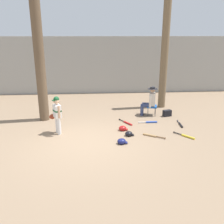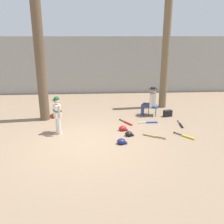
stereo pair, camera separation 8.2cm
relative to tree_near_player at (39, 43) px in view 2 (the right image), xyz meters
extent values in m
plane|color=#897056|center=(1.75, -2.32, -2.92)|extent=(60.00, 60.00, 0.00)
cube|color=#9E9E99|center=(1.75, 4.50, -1.36)|extent=(18.00, 0.36, 3.12)
cylinder|color=brown|center=(0.00, 0.00, 0.24)|extent=(0.38, 0.38, 6.32)
cone|color=brown|center=(0.00, 0.00, -2.92)|extent=(0.57, 0.57, 0.23)
cylinder|color=brown|center=(5.10, 1.41, -0.48)|extent=(0.33, 0.33, 4.88)
cone|color=brown|center=(5.10, 1.41, -2.92)|extent=(0.45, 0.45, 0.20)
cylinder|color=white|center=(0.78, -1.55, -2.63)|extent=(0.12, 0.12, 0.58)
cylinder|color=white|center=(0.70, -1.39, -2.63)|extent=(0.12, 0.12, 0.58)
cube|color=white|center=(0.74, -1.47, -2.12)|extent=(0.32, 0.36, 0.44)
cube|color=#144723|center=(0.74, -1.47, -2.10)|extent=(0.33, 0.37, 0.05)
sphere|color=tan|center=(0.74, -1.47, -1.77)|extent=(0.20, 0.20, 0.20)
sphere|color=#144723|center=(0.74, -1.47, -1.71)|extent=(0.19, 0.19, 0.19)
cube|color=#144723|center=(0.66, -1.51, -1.74)|extent=(0.15, 0.17, 0.02)
cylinder|color=tan|center=(0.83, -1.69, -2.08)|extent=(0.11, 0.11, 0.42)
cylinder|color=tan|center=(0.61, -1.30, -2.20)|extent=(0.11, 0.11, 0.40)
ellipsoid|color=#933823|center=(0.54, -1.31, -2.36)|extent=(0.25, 0.21, 0.18)
cube|color=#194C9E|center=(4.36, 0.22, -2.54)|extent=(0.48, 0.48, 0.06)
cylinder|color=#333338|center=(4.18, 0.11, -2.73)|extent=(0.02, 0.02, 0.38)
cylinder|color=#333338|center=(4.25, 0.40, -2.73)|extent=(0.02, 0.02, 0.38)
cylinder|color=#333338|center=(4.48, 0.05, -2.73)|extent=(0.02, 0.02, 0.38)
cylinder|color=#333338|center=(4.54, 0.34, -2.73)|extent=(0.02, 0.02, 0.38)
cylinder|color=navy|center=(3.95, 0.22, -2.71)|extent=(0.13, 0.13, 0.43)
cylinder|color=navy|center=(4.00, 0.41, -2.71)|extent=(0.13, 0.13, 0.43)
cylinder|color=navy|center=(4.15, 0.17, -2.49)|extent=(0.42, 0.24, 0.15)
cylinder|color=navy|center=(4.19, 0.37, -2.49)|extent=(0.42, 0.24, 0.15)
cube|color=beige|center=(4.36, 0.22, -2.23)|extent=(0.31, 0.40, 0.52)
cylinder|color=beige|center=(4.24, 0.03, -2.29)|extent=(0.11, 0.11, 0.46)
cylinder|color=beige|center=(4.33, 0.46, -2.29)|extent=(0.11, 0.11, 0.46)
sphere|color=tan|center=(4.36, 0.22, -1.83)|extent=(0.22, 0.22, 0.22)
cylinder|color=#232328|center=(4.36, 0.22, -1.80)|extent=(0.40, 0.40, 0.02)
cylinder|color=#232328|center=(4.36, 0.22, -1.76)|extent=(0.20, 0.20, 0.09)
cube|color=black|center=(4.97, 0.04, -2.79)|extent=(0.38, 0.26, 0.26)
cylinder|color=black|center=(5.17, -1.10, -2.89)|extent=(0.10, 0.43, 0.07)
cylinder|color=#4C4C51|center=(5.19, -0.75, -2.89)|extent=(0.05, 0.29, 0.03)
cylinder|color=#4C4C51|center=(5.20, -0.61, -2.89)|extent=(0.06, 0.02, 0.06)
cylinder|color=tan|center=(3.81, -1.94, -2.89)|extent=(0.42, 0.30, 0.07)
cylinder|color=brown|center=(4.13, -2.15, -2.89)|extent=(0.27, 0.19, 0.03)
cylinder|color=brown|center=(4.26, -2.23, -2.89)|extent=(0.04, 0.06, 0.06)
cylinder|color=#2347AD|center=(4.15, -0.70, -2.89)|extent=(0.43, 0.07, 0.07)
cylinder|color=silver|center=(3.80, -0.70, -2.89)|extent=(0.28, 0.04, 0.03)
cylinder|color=silver|center=(3.66, -0.69, -2.89)|extent=(0.02, 0.06, 0.06)
cylinder|color=yellow|center=(5.04, -2.16, -2.89)|extent=(0.35, 0.40, 0.07)
cylinder|color=black|center=(4.79, -1.87, -2.89)|extent=(0.22, 0.26, 0.03)
cylinder|color=black|center=(4.70, -1.75, -2.89)|extent=(0.05, 0.05, 0.06)
cylinder|color=red|center=(3.24, -0.76, -2.89)|extent=(0.29, 0.42, 0.07)
cylinder|color=black|center=(3.04, -0.44, -2.89)|extent=(0.18, 0.27, 0.03)
cylinder|color=black|center=(2.96, -0.31, -2.89)|extent=(0.06, 0.04, 0.06)
ellipsoid|color=#A81919|center=(2.96, -1.38, -2.84)|extent=(0.27, 0.24, 0.18)
cube|color=#A81919|center=(3.09, -1.38, -2.88)|extent=(0.11, 0.13, 0.02)
ellipsoid|color=black|center=(3.11, -1.87, -2.85)|extent=(0.25, 0.23, 0.17)
cube|color=black|center=(3.23, -1.87, -2.89)|extent=(0.10, 0.13, 0.02)
ellipsoid|color=navy|center=(2.80, -2.47, -2.84)|extent=(0.27, 0.25, 0.18)
cube|color=navy|center=(2.93, -2.47, -2.88)|extent=(0.11, 0.14, 0.02)
camera|label=1|loc=(1.99, -9.39, 0.37)|focal=39.38mm
camera|label=2|loc=(2.07, -9.40, 0.37)|focal=39.38mm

